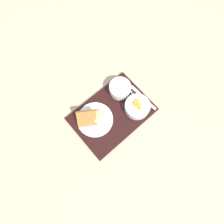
{
  "coord_description": "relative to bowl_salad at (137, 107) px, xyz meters",
  "views": [
    {
      "loc": [
        0.21,
        0.19,
        0.99
      ],
      "look_at": [
        0.0,
        0.0,
        0.04
      ],
      "focal_mm": 32.0,
      "sensor_mm": 36.0,
      "label": 1
    }
  ],
  "objects": [
    {
      "name": "ground_plane",
      "position": [
        0.11,
        -0.08,
        -0.04
      ],
      "size": [
        4.0,
        4.0,
        0.0
      ],
      "primitive_type": "plane",
      "color": "tan"
    },
    {
      "name": "serving_tray",
      "position": [
        0.11,
        -0.08,
        -0.04
      ],
      "size": [
        0.43,
        0.33,
        0.01
      ],
      "color": "black",
      "rests_on": "ground_plane"
    },
    {
      "name": "bowl_salad",
      "position": [
        0.0,
        0.0,
        0.0
      ],
      "size": [
        0.13,
        0.13,
        0.06
      ],
      "color": "white",
      "rests_on": "serving_tray"
    },
    {
      "name": "bowl_soup",
      "position": [
        -0.02,
        -0.13,
        0.0
      ],
      "size": [
        0.11,
        0.11,
        0.06
      ],
      "color": "white",
      "rests_on": "serving_tray"
    },
    {
      "name": "plate_main",
      "position": [
        0.19,
        -0.12,
        -0.01
      ],
      "size": [
        0.18,
        0.18,
        0.08
      ],
      "color": "white",
      "rests_on": "serving_tray"
    },
    {
      "name": "knife",
      "position": [
        -0.07,
        -0.04,
        -0.02
      ],
      "size": [
        0.03,
        0.18,
        0.01
      ],
      "rotation": [
        0.0,
        0.0,
        1.5
      ],
      "color": "silver",
      "rests_on": "serving_tray"
    },
    {
      "name": "spoon",
      "position": [
        -0.04,
        -0.04,
        -0.02
      ],
      "size": [
        0.04,
        0.17,
        0.01
      ],
      "rotation": [
        0.0,
        0.0,
        1.45
      ],
      "color": "silver",
      "rests_on": "serving_tray"
    }
  ]
}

